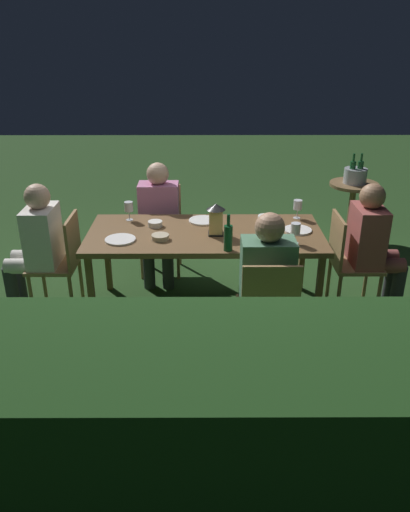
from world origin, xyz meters
The scene contains 25 objects.
ground_plane centered at (0.00, 0.00, 0.00)m, with size 16.00×16.00×0.00m, color #26471E.
dining_table centered at (0.00, 0.00, 0.68)m, with size 1.96×0.88×0.73m.
chair_head_far centered at (1.23, 0.00, 0.49)m, with size 0.40×0.42×0.87m.
person_in_cream centered at (1.43, 0.00, 0.64)m, with size 0.48×0.38×1.15m.
chair_side_right_a centered at (-0.44, 0.83, 0.49)m, with size 0.42×0.40×0.87m.
person_in_green centered at (-0.44, 0.64, 0.64)m, with size 0.38×0.47×1.15m.
chair_head_near centered at (-1.23, 0.00, 0.49)m, with size 0.40×0.42×0.87m.
person_in_rust centered at (-1.43, 0.00, 0.64)m, with size 0.48×0.38×1.15m.
chair_side_left_b centered at (0.44, -0.83, 0.49)m, with size 0.42×0.40×0.87m.
person_in_pink centered at (0.44, -0.64, 0.64)m, with size 0.38×0.47×1.15m.
lantern_centerpiece centered at (-0.09, 0.05, 0.88)m, with size 0.15×0.15×0.27m.
green_bottle_on_table centered at (-0.17, 0.38, 0.84)m, with size 0.07×0.07×0.29m.
wine_glass_a centered at (-0.83, -0.34, 0.85)m, with size 0.08×0.08×0.17m.
wine_glass_b centered at (-0.71, 0.24, 0.85)m, with size 0.08×0.08×0.17m.
wine_glass_c centered at (0.67, -0.29, 0.85)m, with size 0.08×0.08×0.17m.
plate_a centered at (0.02, -0.26, 0.74)m, with size 0.25×0.25×0.01m, color white.
plate_b centered at (-0.78, -0.03, 0.74)m, with size 0.23×0.23×0.01m, color white.
plate_c centered at (0.68, 0.18, 0.74)m, with size 0.25×0.25×0.01m, color white.
bowl_olives centered at (0.36, 0.16, 0.76)m, with size 0.14×0.14×0.04m.
bowl_bread centered at (-0.55, -0.27, 0.76)m, with size 0.15×0.15×0.04m.
bowl_salad centered at (0.43, -0.14, 0.76)m, with size 0.12×0.12×0.05m.
side_table centered at (-1.72, -1.68, 0.45)m, with size 0.56×0.56×0.67m.
ice_bucket centered at (-1.72, -1.68, 0.77)m, with size 0.26×0.26×0.34m.
hedge_backdrop centered at (0.00, 2.13, 0.53)m, with size 4.78×0.86×1.06m, color #1E4219.
potted_plant_corner centered at (-0.94, 1.35, 0.37)m, with size 0.46×0.46×0.67m.
Camera 1 is at (0.01, 3.92, 2.29)m, focal length 35.34 mm.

